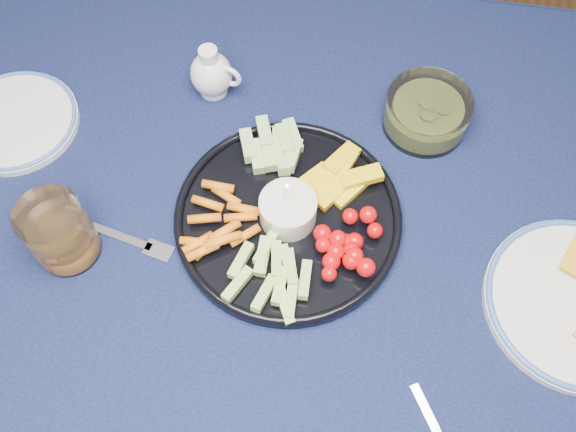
% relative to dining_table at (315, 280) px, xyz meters
% --- Properties ---
extents(dining_table, '(1.67, 1.07, 0.75)m').
position_rel_dining_table_xyz_m(dining_table, '(0.00, 0.00, 0.00)').
color(dining_table, '#462D17').
rests_on(dining_table, ground).
extents(crudite_platter, '(0.32, 0.32, 0.10)m').
position_rel_dining_table_xyz_m(crudite_platter, '(-0.05, 0.05, 0.11)').
color(crudite_platter, black).
rests_on(crudite_platter, dining_table).
extents(creamer_pitcher, '(0.08, 0.07, 0.09)m').
position_rel_dining_table_xyz_m(creamer_pitcher, '(-0.20, 0.26, 0.13)').
color(creamer_pitcher, white).
rests_on(creamer_pitcher, dining_table).
extents(pickle_bowl, '(0.13, 0.13, 0.06)m').
position_rel_dining_table_xyz_m(pickle_bowl, '(0.13, 0.25, 0.11)').
color(pickle_bowl, white).
rests_on(pickle_bowl, dining_table).
extents(juice_tumbler, '(0.09, 0.09, 0.10)m').
position_rel_dining_table_xyz_m(juice_tumbler, '(-0.34, -0.04, 0.13)').
color(juice_tumbler, white).
rests_on(juice_tumbler, dining_table).
extents(fork_left, '(0.19, 0.06, 0.00)m').
position_rel_dining_table_xyz_m(fork_left, '(-0.27, -0.02, 0.09)').
color(fork_left, white).
rests_on(fork_left, dining_table).
extents(side_plate_extra, '(0.19, 0.19, 0.02)m').
position_rel_dining_table_xyz_m(side_plate_extra, '(-0.49, 0.15, 0.10)').
color(side_plate_extra, silver).
rests_on(side_plate_extra, dining_table).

